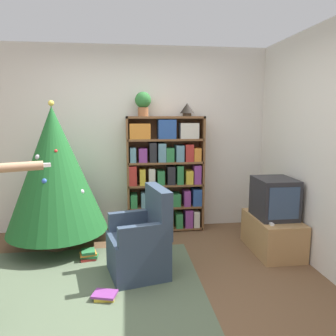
% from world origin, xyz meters
% --- Properties ---
extents(ground_plane, '(14.00, 14.00, 0.00)m').
position_xyz_m(ground_plane, '(0.00, 0.00, 0.00)').
color(ground_plane, brown).
extents(wall_back, '(8.00, 0.10, 2.60)m').
position_xyz_m(wall_back, '(0.00, 1.86, 1.30)').
color(wall_back, silver).
rests_on(wall_back, ground_plane).
extents(area_rug, '(2.48, 2.10, 0.01)m').
position_xyz_m(area_rug, '(-0.61, 0.03, 0.00)').
color(area_rug, '#56664C').
rests_on(area_rug, ground_plane).
extents(bookshelf, '(1.09, 0.27, 1.63)m').
position_xyz_m(bookshelf, '(0.46, 1.65, 0.82)').
color(bookshelf, brown).
rests_on(bookshelf, ground_plane).
extents(tv_stand, '(0.50, 0.83, 0.43)m').
position_xyz_m(tv_stand, '(1.67, 0.74, 0.22)').
color(tv_stand, tan).
rests_on(tv_stand, ground_plane).
extents(television, '(0.44, 0.50, 0.48)m').
position_xyz_m(television, '(1.67, 0.73, 0.67)').
color(television, '#28282D').
rests_on(television, tv_stand).
extents(game_remote, '(0.04, 0.12, 0.02)m').
position_xyz_m(game_remote, '(1.52, 0.49, 0.45)').
color(game_remote, white).
rests_on(game_remote, tv_stand).
extents(christmas_tree, '(1.23, 1.23, 1.83)m').
position_xyz_m(christmas_tree, '(-0.96, 1.22, 0.99)').
color(christmas_tree, '#4C3323').
rests_on(christmas_tree, ground_plane).
extents(armchair, '(0.68, 0.67, 0.92)m').
position_xyz_m(armchair, '(0.05, 0.37, 0.32)').
color(armchair, '#334256').
rests_on(armchair, ground_plane).
extents(potted_plant, '(0.22, 0.22, 0.33)m').
position_xyz_m(potted_plant, '(0.16, 1.66, 1.82)').
color(potted_plant, '#935B38').
rests_on(potted_plant, bookshelf).
extents(table_lamp, '(0.20, 0.20, 0.18)m').
position_xyz_m(table_lamp, '(0.77, 1.66, 1.73)').
color(table_lamp, '#473828').
rests_on(table_lamp, bookshelf).
extents(book_pile_near_tree, '(0.22, 0.18, 0.11)m').
position_xyz_m(book_pile_near_tree, '(-0.54, 0.78, 0.06)').
color(book_pile_near_tree, '#B22D28').
rests_on(book_pile_near_tree, ground_plane).
extents(book_pile_by_chair, '(0.25, 0.21, 0.06)m').
position_xyz_m(book_pile_by_chair, '(-0.30, -0.07, 0.03)').
color(book_pile_by_chair, gold).
rests_on(book_pile_by_chair, ground_plane).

